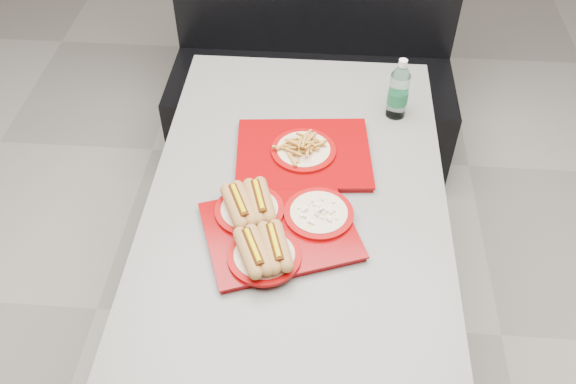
# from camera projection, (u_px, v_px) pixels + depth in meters

# --- Properties ---
(ground) EXTENTS (6.00, 6.00, 0.00)m
(ground) POSITION_uv_depth(u_px,v_px,m) (296.00, 322.00, 2.40)
(ground) COLOR #9E978D
(ground) RESTS_ON ground
(diner_table) EXTENTS (0.92, 1.42, 0.75)m
(diner_table) POSITION_uv_depth(u_px,v_px,m) (297.00, 224.00, 1.98)
(diner_table) COLOR black
(diner_table) RESTS_ON ground
(booth_bench) EXTENTS (1.30, 0.57, 1.35)m
(booth_bench) POSITION_uv_depth(u_px,v_px,m) (312.00, 76.00, 2.87)
(booth_bench) COLOR black
(booth_bench) RESTS_ON ground
(tray_near) EXTENTS (0.50, 0.45, 0.09)m
(tray_near) POSITION_uv_depth(u_px,v_px,m) (274.00, 227.00, 1.71)
(tray_near) COLOR #7E0305
(tray_near) RESTS_ON diner_table
(tray_far) EXTENTS (0.45, 0.37, 0.08)m
(tray_far) POSITION_uv_depth(u_px,v_px,m) (303.00, 152.00, 1.94)
(tray_far) COLOR #7E0305
(tray_far) RESTS_ON diner_table
(water_bottle) EXTENTS (0.07, 0.07, 0.22)m
(water_bottle) POSITION_uv_depth(u_px,v_px,m) (398.00, 92.00, 2.05)
(water_bottle) COLOR silver
(water_bottle) RESTS_ON diner_table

